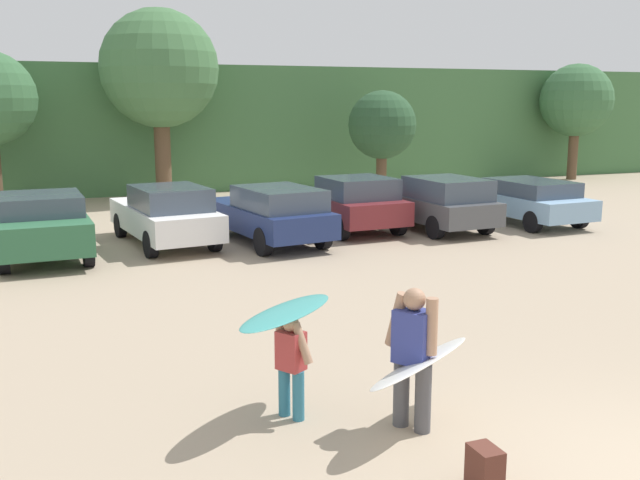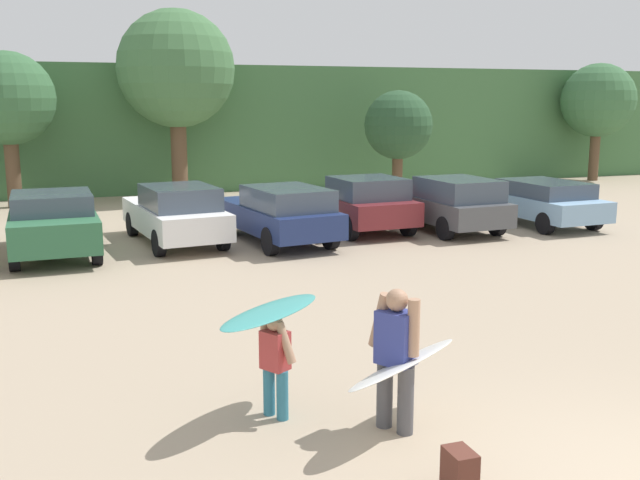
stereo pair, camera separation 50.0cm
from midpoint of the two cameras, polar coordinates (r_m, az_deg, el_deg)
name	(u,v)px [view 1 (the left image)]	position (r m, az deg, el deg)	size (l,w,h in m)	color
hillside_ridge	(160,125)	(35.47, -12.88, 8.83)	(108.00, 12.00, 5.09)	#427042
tree_center_right	(159,70)	(27.95, -13.05, 12.94)	(4.34, 4.34, 7.01)	brown
tree_center	(382,126)	(28.83, 4.41, 8.98)	(2.68, 2.68, 4.08)	brown
tree_far_right	(576,101)	(36.27, 19.16, 10.31)	(3.36, 3.36, 5.37)	brown
parked_car_forest_green	(42,223)	(18.45, -21.77, 1.21)	(2.09, 4.54, 1.55)	#2D6642
parked_car_white	(166,214)	(19.15, -12.77, 2.00)	(2.32, 4.77, 1.56)	white
parked_car_navy	(271,213)	(18.90, -4.68, 2.14)	(2.44, 4.71, 1.53)	navy
parked_car_maroon	(350,203)	(20.71, 1.69, 2.96)	(2.17, 4.22, 1.58)	maroon
parked_car_dark_gray	(436,202)	(21.14, 8.44, 2.97)	(2.10, 4.57, 1.56)	#4C4F54
parked_car_sky_blue	(525,199)	(22.81, 15.24, 3.10)	(2.13, 4.57, 1.34)	#84ADD1
person_adult	(413,350)	(8.25, 5.61, -8.65)	(0.48, 0.63, 1.66)	#4C4C51
person_child	(291,360)	(8.58, -3.99, -9.46)	(0.38, 0.52, 1.26)	teal
surfboard_white	(421,362)	(8.32, 6.27, -9.55)	(2.03, 1.59, 0.30)	white
surfboard_teal	(287,312)	(8.41, -4.32, -5.70)	(1.68, 1.49, 0.08)	teal
backpack_dropped	(485,470)	(7.37, 10.87, -17.35)	(0.24, 0.34, 0.45)	#592D23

